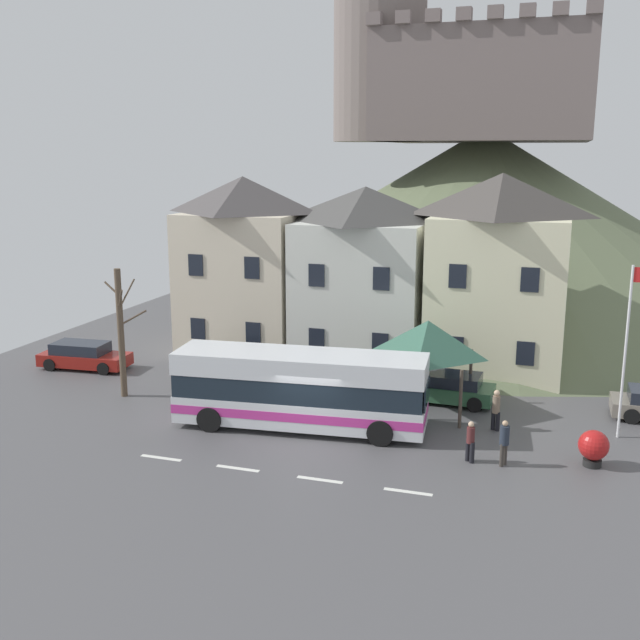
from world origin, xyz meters
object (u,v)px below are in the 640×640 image
at_px(pedestrian_00, 504,440).
at_px(bare_tree_00, 121,330).
at_px(parked_car_02, 84,356).
at_px(parked_car_03, 450,388).
at_px(parked_car_01, 232,366).
at_px(pedestrian_01, 470,442).
at_px(flagpole, 629,339).
at_px(townhouse_01, 365,275).
at_px(public_bench, 412,383).
at_px(pedestrian_02, 496,409).
at_px(harbour_buoy, 594,446).
at_px(hilltop_castle, 481,209).
at_px(townhouse_00, 244,267).
at_px(bus_shelter, 428,339).
at_px(townhouse_02, 498,276).
at_px(transit_bus, 300,390).

relative_size(pedestrian_00, bare_tree_00, 0.29).
bearing_deg(parked_car_02, pedestrian_00, -19.88).
bearing_deg(parked_car_03, parked_car_01, 1.55).
xyz_separation_m(parked_car_03, pedestrian_01, (1.61, -6.27, 0.11)).
bearing_deg(bare_tree_00, pedestrian_01, -9.68).
bearing_deg(flagpole, townhouse_01, 147.95).
bearing_deg(pedestrian_00, pedestrian_01, -179.28).
bearing_deg(public_bench, townhouse_01, 126.83).
relative_size(pedestrian_01, flagpole, 0.22).
distance_m(parked_car_02, pedestrian_02, 20.81).
height_order(townhouse_01, harbour_buoy, townhouse_01).
bearing_deg(bare_tree_00, harbour_buoy, -5.03).
bearing_deg(harbour_buoy, hilltop_castle, 104.28).
bearing_deg(parked_car_01, public_bench, 6.01).
distance_m(townhouse_00, pedestrian_02, 16.52).
distance_m(pedestrian_00, harbour_buoy, 3.12).
bearing_deg(townhouse_01, public_bench, -53.17).
distance_m(bus_shelter, bare_tree_00, 13.44).
xyz_separation_m(townhouse_01, bare_tree_00, (-8.77, -9.04, -1.48)).
bearing_deg(public_bench, parked_car_01, -175.93).
distance_m(hilltop_castle, pedestrian_00, 29.37).
height_order(townhouse_00, bus_shelter, townhouse_00).
bearing_deg(townhouse_00, flagpole, -20.92).
xyz_separation_m(parked_car_03, harbour_buoy, (5.74, -5.34, 0.08)).
height_order(townhouse_02, parked_car_02, townhouse_02).
bearing_deg(public_bench, flagpole, -19.03).
relative_size(transit_bus, flagpole, 1.51).
height_order(townhouse_00, townhouse_01, townhouse_00).
height_order(parked_car_01, parked_car_02, parked_car_02).
bearing_deg(flagpole, pedestrian_01, -141.95).
height_order(pedestrian_01, flagpole, flagpole).
bearing_deg(townhouse_02, bus_shelter, -109.31).
bearing_deg(townhouse_02, pedestrian_00, -83.19).
height_order(townhouse_01, parked_car_02, townhouse_01).
distance_m(parked_car_01, public_bench, 8.68).
distance_m(townhouse_00, pedestrian_00, 18.80).
xyz_separation_m(transit_bus, parked_car_01, (-5.30, 5.13, -0.89)).
bearing_deg(townhouse_01, parked_car_03, -45.66).
distance_m(pedestrian_00, pedestrian_01, 1.17).
relative_size(pedestrian_02, flagpole, 0.25).
bearing_deg(pedestrian_02, pedestrian_01, -99.73).
bearing_deg(harbour_buoy, townhouse_02, 112.64).
bearing_deg(townhouse_00, pedestrian_02, -29.11).
distance_m(townhouse_02, public_bench, 6.92).
relative_size(parked_car_01, flagpole, 0.63).
distance_m(townhouse_02, transit_bus, 12.42).
bearing_deg(hilltop_castle, townhouse_02, -81.11).
bearing_deg(bus_shelter, parked_car_01, 170.67).
relative_size(townhouse_00, hilltop_castle, 0.23).
distance_m(townhouse_01, hilltop_castle, 17.42).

